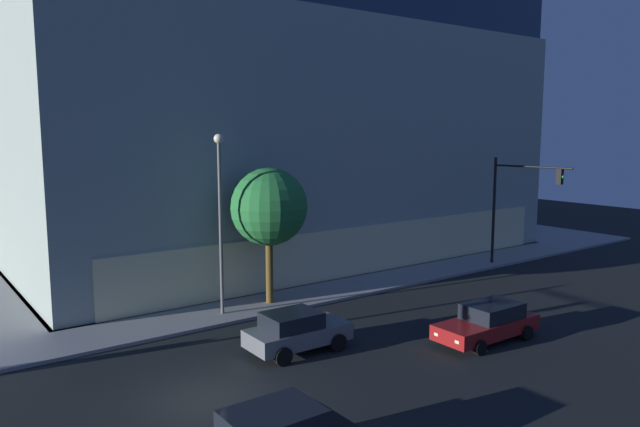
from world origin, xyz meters
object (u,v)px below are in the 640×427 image
car_red (488,322)px  street_lamp_sidewalk (220,203)px  car_grey (296,331)px  sidewalk_tree (269,207)px  traffic_light_far_corner (516,195)px  modern_building (255,124)px

car_red → street_lamp_sidewalk: bearing=127.9°
car_grey → sidewalk_tree: bearing=67.6°
street_lamp_sidewalk → car_grey: size_ratio=2.02×
car_grey → car_red: 7.93m
street_lamp_sidewalk → car_grey: street_lamp_sidewalk is taller
traffic_light_far_corner → car_grey: bearing=-168.9°
sidewalk_tree → car_red: bearing=-64.5°
street_lamp_sidewalk → sidewalk_tree: size_ratio=1.24×
modern_building → car_grey: modern_building is taller
traffic_light_far_corner → street_lamp_sidewalk: bearing=174.0°
traffic_light_far_corner → car_red: size_ratio=1.42×
modern_building → car_red: size_ratio=7.36×
car_grey → car_red: bearing=-27.3°
sidewalk_tree → car_grey: sidewalk_tree is taller
modern_building → traffic_light_far_corner: modern_building is taller
traffic_light_far_corner → sidewalk_tree: (-16.54, 2.25, 0.22)m
street_lamp_sidewalk → sidewalk_tree: street_lamp_sidewalk is taller
sidewalk_tree → car_grey: 7.65m
modern_building → car_red: bearing=-97.4°
modern_building → sidewalk_tree: 16.85m
modern_building → street_lamp_sidewalk: size_ratio=4.23×
sidewalk_tree → car_grey: (-2.47, -5.99, -4.07)m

